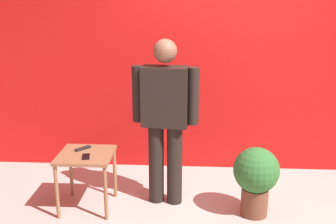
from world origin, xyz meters
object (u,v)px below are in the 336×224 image
at_px(side_table, 86,162).
at_px(potted_plant, 256,176).
at_px(tv_remote, 83,148).
at_px(cell_phone, 86,157).
at_px(standing_person, 165,115).

height_order(side_table, potted_plant, potted_plant).
bearing_deg(side_table, tv_remote, 116.51).
relative_size(side_table, cell_phone, 4.00).
bearing_deg(side_table, potted_plant, -1.71).
relative_size(standing_person, tv_remote, 9.87).
xyz_separation_m(standing_person, cell_phone, (-0.75, -0.26, -0.36)).
distance_m(side_table, potted_plant, 1.66).
xyz_separation_m(side_table, potted_plant, (1.65, -0.05, -0.08)).
xyz_separation_m(standing_person, side_table, (-0.77, -0.17, -0.45)).
bearing_deg(potted_plant, standing_person, 166.22).
distance_m(standing_person, potted_plant, 1.05).
distance_m(cell_phone, tv_remote, 0.22).
height_order(standing_person, cell_phone, standing_person).
bearing_deg(potted_plant, cell_phone, -178.62).
bearing_deg(potted_plant, side_table, 178.29).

